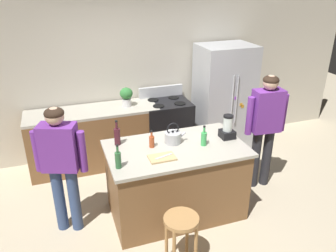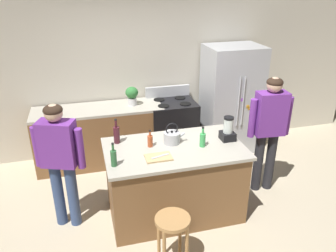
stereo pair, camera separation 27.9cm
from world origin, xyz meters
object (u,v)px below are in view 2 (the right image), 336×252
Objects in this scene: bottle_cooking_sauce at (150,141)px; cutting_board at (158,157)px; person_by_sink_right at (269,125)px; tea_kettle at (172,137)px; chef_knife at (160,156)px; refrigerator at (231,99)px; stove_range at (172,128)px; bottle_olive_oil at (114,158)px; person_by_island_left at (60,156)px; bottle_soda at (203,139)px; blender_appliance at (228,130)px; potted_plant at (132,95)px; kitchen_island at (174,181)px; bottle_wine at (117,134)px; bar_stool at (173,229)px.

bottle_cooking_sauce is 0.31m from cutting_board.
person_by_sink_right reaches higher than tea_kettle.
tea_kettle reaches higher than chef_knife.
cutting_board is at bearing -134.42° from refrigerator.
bottle_cooking_sauce is at bearing 95.71° from cutting_board.
bottle_olive_oil is at bearing -122.88° from stove_range.
person_by_island_left is at bearing -178.67° from person_by_sink_right.
cutting_board is at bearing -84.29° from bottle_cooking_sauce.
bottle_cooking_sauce reaches higher than stove_range.
bottle_soda reaches higher than bottle_cooking_sauce.
bottle_cooking_sauce is at bearing -140.49° from refrigerator.
blender_appliance reaches higher than bottle_cooking_sauce.
person_by_sink_right is 6.49× the size of bottle_soda.
stove_range is at bearing 126.27° from person_by_sink_right.
cutting_board is (-1.67, -1.70, 0.05)m from refrigerator.
bottle_cooking_sauce reaches higher than cutting_board.
bottle_soda is (1.66, -0.19, 0.08)m from person_by_island_left.
refrigerator is 1.69m from potted_plant.
person_by_island_left reaches higher than blender_appliance.
blender_appliance reaches higher than cutting_board.
cutting_board reaches higher than kitchen_island.
person_by_sink_right reaches higher than person_by_island_left.
stove_range is 3.76× the size of cutting_board.
chef_knife is at bearing -89.06° from potted_plant.
potted_plant is (-0.65, 0.03, 0.64)m from stove_range.
tea_kettle is at bearing 39.35° from chef_knife.
bottle_cooking_sauce reaches higher than kitchen_island.
bottle_soda is at bearing -20.15° from bottle_wine.
bottle_wine is at bearing 14.36° from person_by_island_left.
blender_appliance is at bearing -78.48° from stove_range.
bottle_wine is at bearing 128.80° from cutting_board.
chef_knife is at bearing -165.62° from bottle_soda.
bottle_olive_oil is 1.00× the size of tea_kettle.
tea_kettle is at bearing -105.69° from stove_range.
cutting_board is (-0.94, -0.23, -0.12)m from blender_appliance.
kitchen_island is 5.57× the size of cutting_board.
bar_stool is at bearing -126.48° from bottle_soda.
bar_stool is at bearing -71.64° from bottle_wine.
refrigerator reaches higher than bottle_olive_oil.
bottle_cooking_sauce is (-0.97, 0.07, -0.05)m from blender_appliance.
tea_kettle is (0.65, -0.18, -0.04)m from bottle_wine.
tea_kettle is at bearing 172.66° from blender_appliance.
kitchen_island is 6.06× the size of bottle_olive_oil.
potted_plant is at bearing 100.02° from tea_kettle.
bottle_olive_oil is (-0.10, -0.54, -0.02)m from bottle_wine.
bar_stool is 0.81m from cutting_board.
person_by_sink_right is 6.03× the size of tea_kettle.
kitchen_island is at bearing -104.46° from stove_range.
bottle_wine is at bearing 151.80° from bottle_cooking_sauce.
bottle_cooking_sauce is 0.78× the size of tea_kettle.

